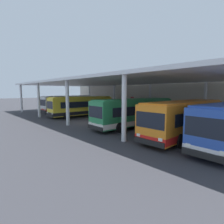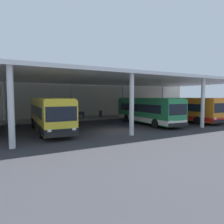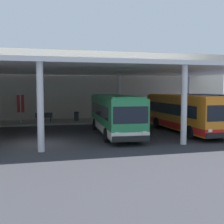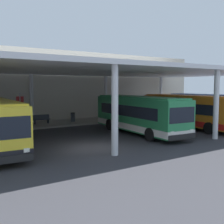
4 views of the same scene
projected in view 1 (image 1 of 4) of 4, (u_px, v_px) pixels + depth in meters
The scene contains 11 objects.
ground_plane at pixel (86, 123), 22.93m from camera, with size 200.00×200.00×0.00m, color #333338.
platform_kerb at pixel (143, 114), 30.72m from camera, with size 42.00×4.50×0.18m, color gray.
station_building_facade at pixel (155, 91), 32.42m from camera, with size 48.00×1.60×8.15m, color beige.
canopy_shelter at pixel (117, 82), 25.98m from camera, with size 40.00×17.00×5.55m.
bus_nearest_bay at pixel (69, 103), 34.89m from camera, with size 2.94×10.60×3.17m.
bus_second_bay at pixel (82, 106), 28.96m from camera, with size 3.06×10.64×3.17m.
bus_middle_bay at pixel (134, 112), 20.17m from camera, with size 3.16×10.66×3.17m.
bus_far_bay at pixel (185, 118), 15.55m from camera, with size 2.79×10.55×3.17m.
bench_waiting at pixel (146, 111), 30.38m from camera, with size 1.80×0.45×0.92m.
trash_bin at pixel (163, 113), 27.68m from camera, with size 0.52×0.52×0.98m.
banner_sign at pixel (132, 103), 31.36m from camera, with size 0.70×0.12×3.20m.
Camera 1 is at (19.08, -12.61, 3.97)m, focal length 28.75 mm.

